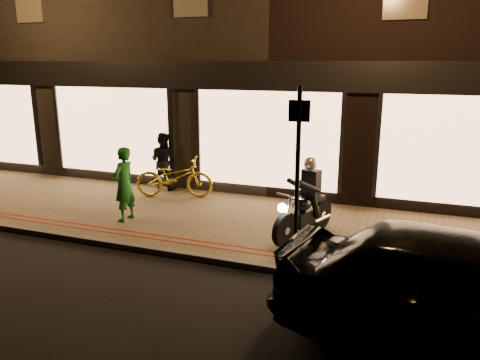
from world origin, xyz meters
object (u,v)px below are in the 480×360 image
at_px(motorcycle, 305,207).
at_px(parked_car, 473,298).
at_px(sign_post, 298,167).
at_px(bicycle_gold, 174,177).
at_px(person_green, 124,184).

height_order(motorcycle, parked_car, motorcycle).
relative_size(sign_post, bicycle_gold, 1.53).
relative_size(person_green, parked_car, 0.34).
distance_m(motorcycle, person_green, 3.90).
xyz_separation_m(bicycle_gold, person_green, (-0.16, -1.97, 0.29)).
bearing_deg(bicycle_gold, parked_car, -142.01).
bearing_deg(person_green, motorcycle, 101.70).
relative_size(motorcycle, person_green, 1.15).
xyz_separation_m(motorcycle, person_green, (-3.88, -0.39, 0.19)).
bearing_deg(person_green, bicycle_gold, -178.63).
bearing_deg(motorcycle, parked_car, -28.07).
bearing_deg(sign_post, parked_car, -35.12).
height_order(sign_post, bicycle_gold, sign_post).
height_order(motorcycle, person_green, person_green).
height_order(sign_post, person_green, sign_post).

